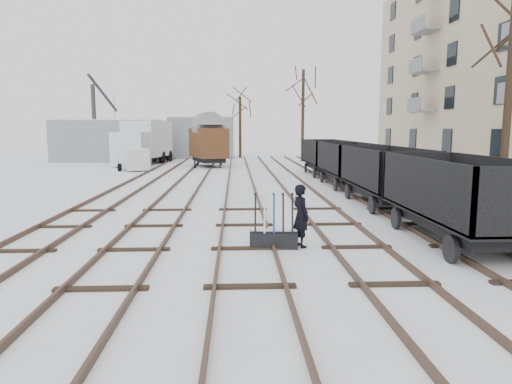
% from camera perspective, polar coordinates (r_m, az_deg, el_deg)
% --- Properties ---
extents(ground, '(120.00, 120.00, 0.00)m').
position_cam_1_polar(ground, '(12.39, -1.21, -7.18)').
color(ground, white).
rests_on(ground, ground).
extents(tracks, '(13.90, 52.00, 0.16)m').
position_cam_1_polar(tracks, '(25.83, -1.94, 0.92)').
color(tracks, black).
rests_on(tracks, ground).
extents(shed_left, '(10.00, 8.00, 4.10)m').
position_cam_1_polar(shed_left, '(49.63, -17.53, 6.22)').
color(shed_left, gray).
rests_on(shed_left, ground).
extents(shed_right, '(7.00, 6.00, 4.50)m').
position_cam_1_polar(shed_right, '(52.10, -6.72, 6.81)').
color(shed_right, gray).
rests_on(shed_right, ground).
extents(ground_frame, '(1.33, 0.51, 1.49)m').
position_cam_1_polar(ground_frame, '(12.48, 2.23, -5.73)').
color(ground_frame, black).
rests_on(ground_frame, ground).
extents(worker, '(0.62, 0.74, 1.73)m').
position_cam_1_polar(worker, '(12.53, 5.63, -2.97)').
color(worker, black).
rests_on(worker, ground).
extents(freight_wagon_a, '(2.38, 5.95, 2.43)m').
position_cam_1_polar(freight_wagon_a, '(14.08, 23.96, -2.16)').
color(freight_wagon_a, black).
rests_on(freight_wagon_a, ground).
extents(freight_wagon_b, '(2.38, 5.95, 2.43)m').
position_cam_1_polar(freight_wagon_b, '(19.95, 15.79, 1.02)').
color(freight_wagon_b, black).
rests_on(freight_wagon_b, ground).
extents(freight_wagon_c, '(2.38, 5.95, 2.43)m').
position_cam_1_polar(freight_wagon_c, '(26.07, 11.39, 2.72)').
color(freight_wagon_c, black).
rests_on(freight_wagon_c, ground).
extents(freight_wagon_d, '(2.38, 5.95, 2.43)m').
position_cam_1_polar(freight_wagon_d, '(32.29, 8.66, 3.77)').
color(freight_wagon_d, black).
rests_on(freight_wagon_d, ground).
extents(box_van_wagon, '(3.87, 5.25, 3.59)m').
position_cam_1_polar(box_van_wagon, '(39.14, -5.98, 6.24)').
color(box_van_wagon, black).
rests_on(box_van_wagon, ground).
extents(lorry, '(3.79, 8.83, 3.88)m').
position_cam_1_polar(lorry, '(42.67, -13.80, 6.06)').
color(lorry, black).
rests_on(lorry, ground).
extents(panel_van, '(3.11, 4.24, 1.72)m').
position_cam_1_polar(panel_van, '(37.10, -15.05, 4.07)').
color(panel_van, silver).
rests_on(panel_van, ground).
extents(crane, '(2.09, 5.00, 8.38)m').
position_cam_1_polar(crane, '(47.29, -19.39, 6.26)').
color(crane, '#2F2E33').
rests_on(crane, ground).
extents(tree_near, '(0.30, 0.30, 8.28)m').
position_cam_1_polar(tree_near, '(20.11, 28.98, 9.55)').
color(tree_near, black).
rests_on(tree_near, ground).
extents(tree_far_left, '(0.30, 0.30, 6.68)m').
position_cam_1_polar(tree_far_left, '(50.84, -1.99, 8.07)').
color(tree_far_left, black).
rests_on(tree_far_left, ground).
extents(tree_far_right, '(0.30, 0.30, 8.88)m').
position_cam_1_polar(tree_far_right, '(45.42, 5.87, 9.43)').
color(tree_far_right, black).
rests_on(tree_far_right, ground).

